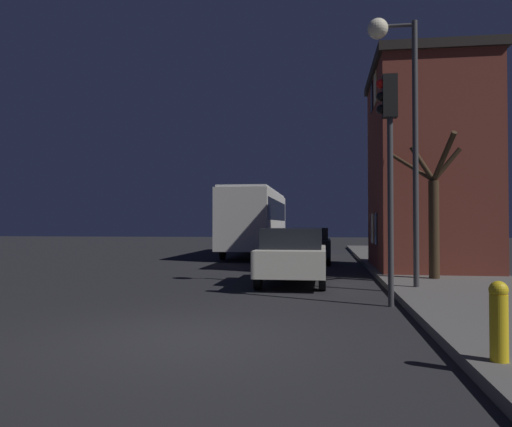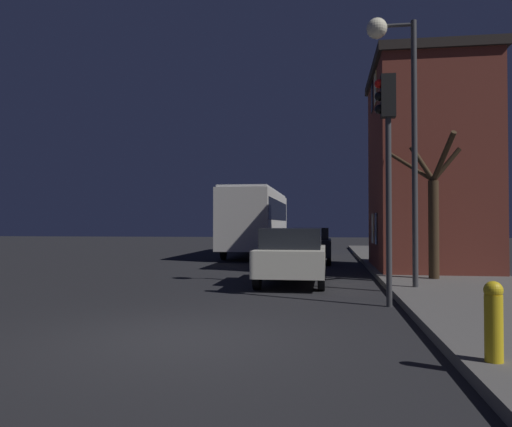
{
  "view_description": "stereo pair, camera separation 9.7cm",
  "coord_description": "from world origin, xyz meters",
  "px_view_note": "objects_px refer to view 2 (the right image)",
  "views": [
    {
      "loc": [
        2.07,
        -7.29,
        1.7
      ],
      "look_at": [
        -0.33,
        10.14,
        2.09
      ],
      "focal_mm": 35.0,
      "sensor_mm": 36.0,
      "label": 1
    },
    {
      "loc": [
        2.17,
        -7.27,
        1.7
      ],
      "look_at": [
        -0.33,
        10.14,
        2.09
      ],
      "focal_mm": 35.0,
      "sensor_mm": 36.0,
      "label": 2
    }
  ],
  "objects_px": {
    "traffic_light": "(387,141)",
    "car_near_lane": "(292,255)",
    "bare_tree": "(433,210)",
    "car_mid_lane": "(311,244)",
    "fire_hydrant": "(494,319)",
    "car_far_lane": "(311,240)",
    "streetlamp": "(395,86)",
    "bus": "(257,217)"
  },
  "relations": [
    {
      "from": "traffic_light",
      "to": "car_near_lane",
      "type": "xyz_separation_m",
      "value": [
        -2.23,
        3.6,
        -2.61
      ]
    },
    {
      "from": "bare_tree",
      "to": "car_mid_lane",
      "type": "xyz_separation_m",
      "value": [
        -3.71,
        7.54,
        -1.3
      ]
    },
    {
      "from": "fire_hydrant",
      "to": "car_far_lane",
      "type": "bearing_deg",
      "value": 96.41
    },
    {
      "from": "streetlamp",
      "to": "fire_hydrant",
      "type": "distance_m",
      "value": 8.2
    },
    {
      "from": "streetlamp",
      "to": "car_mid_lane",
      "type": "height_order",
      "value": "streetlamp"
    },
    {
      "from": "bus",
      "to": "car_near_lane",
      "type": "height_order",
      "value": "bus"
    },
    {
      "from": "car_near_lane",
      "to": "fire_hydrant",
      "type": "relative_size",
      "value": 4.58
    },
    {
      "from": "streetlamp",
      "to": "bus",
      "type": "distance_m",
      "value": 15.64
    },
    {
      "from": "bare_tree",
      "to": "car_mid_lane",
      "type": "bearing_deg",
      "value": 116.23
    },
    {
      "from": "streetlamp",
      "to": "car_near_lane",
      "type": "relative_size",
      "value": 1.63
    },
    {
      "from": "traffic_light",
      "to": "car_mid_lane",
      "type": "height_order",
      "value": "traffic_light"
    },
    {
      "from": "streetlamp",
      "to": "car_far_lane",
      "type": "xyz_separation_m",
      "value": [
        -2.74,
        18.97,
        -4.46
      ]
    },
    {
      "from": "streetlamp",
      "to": "car_near_lane",
      "type": "xyz_separation_m",
      "value": [
        -2.68,
        1.46,
        -4.33
      ]
    },
    {
      "from": "car_mid_lane",
      "to": "streetlamp",
      "type": "bearing_deg",
      "value": -75.89
    },
    {
      "from": "car_far_lane",
      "to": "traffic_light",
      "type": "bearing_deg",
      "value": -83.82
    },
    {
      "from": "fire_hydrant",
      "to": "bus",
      "type": "bearing_deg",
      "value": 105.1
    },
    {
      "from": "streetlamp",
      "to": "car_far_lane",
      "type": "relative_size",
      "value": 1.59
    },
    {
      "from": "traffic_light",
      "to": "car_far_lane",
      "type": "height_order",
      "value": "traffic_light"
    },
    {
      "from": "traffic_light",
      "to": "car_far_lane",
      "type": "xyz_separation_m",
      "value": [
        -2.29,
        21.11,
        -2.73
      ]
    },
    {
      "from": "bus",
      "to": "car_near_lane",
      "type": "relative_size",
      "value": 2.51
    },
    {
      "from": "bus",
      "to": "car_mid_lane",
      "type": "distance_m",
      "value": 5.83
    },
    {
      "from": "streetlamp",
      "to": "fire_hydrant",
      "type": "xyz_separation_m",
      "value": [
        0.16,
        -6.83,
        -4.53
      ]
    },
    {
      "from": "car_mid_lane",
      "to": "fire_hydrant",
      "type": "distance_m",
      "value": 16.59
    },
    {
      "from": "traffic_light",
      "to": "fire_hydrant",
      "type": "bearing_deg",
      "value": -82.55
    },
    {
      "from": "bus",
      "to": "car_mid_lane",
      "type": "bearing_deg",
      "value": -56.52
    },
    {
      "from": "traffic_light",
      "to": "bus",
      "type": "xyz_separation_m",
      "value": [
        -5.09,
        16.44,
        -1.34
      ]
    },
    {
      "from": "streetlamp",
      "to": "bus",
      "type": "relative_size",
      "value": 0.65
    },
    {
      "from": "streetlamp",
      "to": "car_far_lane",
      "type": "distance_m",
      "value": 19.68
    },
    {
      "from": "car_near_lane",
      "to": "car_far_lane",
      "type": "relative_size",
      "value": 0.98
    },
    {
      "from": "bare_tree",
      "to": "car_near_lane",
      "type": "xyz_separation_m",
      "value": [
        -3.99,
        -0.56,
        -1.28
      ]
    },
    {
      "from": "bare_tree",
      "to": "fire_hydrant",
      "type": "height_order",
      "value": "bare_tree"
    },
    {
      "from": "traffic_light",
      "to": "bus",
      "type": "distance_m",
      "value": 17.26
    },
    {
      "from": "bare_tree",
      "to": "car_near_lane",
      "type": "height_order",
      "value": "bare_tree"
    },
    {
      "from": "streetlamp",
      "to": "bus",
      "type": "bearing_deg",
      "value": 111.17
    },
    {
      "from": "bus",
      "to": "car_mid_lane",
      "type": "height_order",
      "value": "bus"
    },
    {
      "from": "traffic_light",
      "to": "bus",
      "type": "height_order",
      "value": "traffic_light"
    },
    {
      "from": "bare_tree",
      "to": "fire_hydrant",
      "type": "distance_m",
      "value": 9.05
    },
    {
      "from": "car_mid_lane",
      "to": "car_far_lane",
      "type": "distance_m",
      "value": 9.42
    },
    {
      "from": "car_near_lane",
      "to": "streetlamp",
      "type": "bearing_deg",
      "value": -28.64
    },
    {
      "from": "traffic_light",
      "to": "car_near_lane",
      "type": "relative_size",
      "value": 1.17
    },
    {
      "from": "bare_tree",
      "to": "streetlamp",
      "type": "bearing_deg",
      "value": -122.87
    },
    {
      "from": "streetlamp",
      "to": "bare_tree",
      "type": "relative_size",
      "value": 1.67
    }
  ]
}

